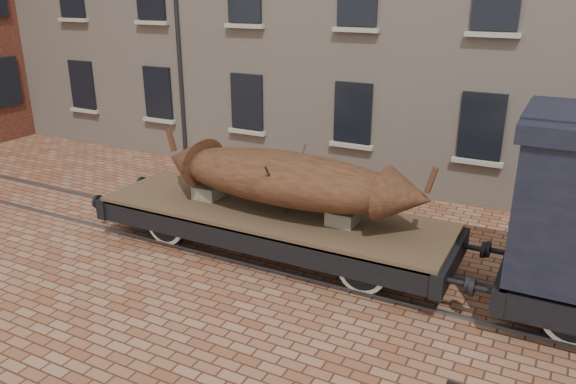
% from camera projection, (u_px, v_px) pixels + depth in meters
% --- Properties ---
extents(ground, '(90.00, 90.00, 0.00)m').
position_uv_depth(ground, '(375.00, 277.00, 11.35)').
color(ground, brown).
extents(rail_track, '(30.00, 1.52, 0.06)m').
position_uv_depth(rail_track, '(375.00, 276.00, 11.34)').
color(rail_track, '#59595E').
rests_on(rail_track, ground).
extents(flatcar_wagon, '(8.68, 2.36, 1.31)m').
position_uv_depth(flatcar_wagon, '(271.00, 219.00, 12.11)').
color(flatcar_wagon, '#443820').
rests_on(flatcar_wagon, ground).
extents(iron_boat, '(6.18, 1.80, 1.49)m').
position_uv_depth(iron_boat, '(286.00, 178.00, 11.61)').
color(iron_boat, '#5A311D').
rests_on(iron_boat, flatcar_wagon).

